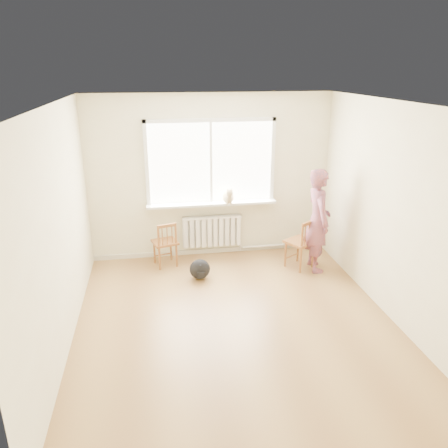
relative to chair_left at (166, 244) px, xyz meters
name	(u,v)px	position (x,y,z in m)	size (l,w,h in m)	color
floor	(236,322)	(0.80, -1.83, -0.38)	(4.50, 4.50, 0.00)	olive
ceiling	(238,104)	(0.80, -1.83, 2.32)	(4.50, 4.50, 0.00)	white
back_wall	(211,177)	(0.80, 0.42, 0.97)	(4.00, 0.01, 2.70)	beige
window	(211,159)	(0.80, 0.39, 1.28)	(2.12, 0.05, 1.42)	white
windowsill	(212,204)	(0.80, 0.31, 0.55)	(2.15, 0.22, 0.04)	white
radiator	(212,231)	(0.80, 0.33, 0.06)	(1.00, 0.12, 0.55)	white
heating_pipe	(281,245)	(2.05, 0.36, -0.30)	(0.04, 0.04, 1.40)	silver
baseboard	(212,251)	(0.80, 0.40, -0.34)	(4.00, 0.03, 0.08)	beige
chair_left	(166,244)	(0.00, 0.00, 0.00)	(0.46, 0.45, 0.76)	#99662C
chair_right	(302,244)	(2.14, -0.42, 0.04)	(0.55, 0.55, 0.83)	#99662C
person	(318,220)	(2.35, -0.48, 0.44)	(0.60, 0.39, 1.64)	#CE4450
cat	(228,196)	(1.06, 0.22, 0.69)	(0.19, 0.44, 0.29)	beige
backpack	(200,269)	(0.49, -0.54, -0.23)	(0.32, 0.24, 0.32)	black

